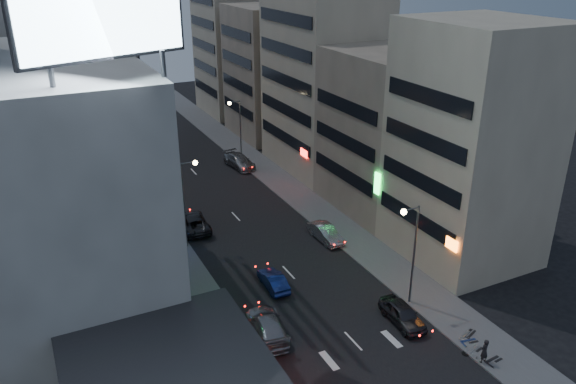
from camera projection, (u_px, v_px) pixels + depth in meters
ground at (387, 377)px, 35.24m from camera, size 180.00×180.00×0.00m
sidewalk_left at (147, 216)px, 56.65m from camera, size 4.00×120.00×0.12m
sidewalk_right at (289, 188)px, 63.18m from camera, size 4.00×120.00×0.12m
white_building at (45, 183)px, 41.22m from camera, size 14.00×24.00×18.00m
shophouse_near at (471, 145)px, 46.05m from camera, size 10.00×11.00×20.00m
shophouse_mid at (391, 131)px, 56.51m from camera, size 11.00×12.00×16.00m
shophouse_far at (323, 78)px, 65.83m from camera, size 10.00×14.00×22.00m
far_left_a at (39, 95)px, 62.02m from camera, size 11.00×10.00×20.00m
far_left_b at (30, 93)px, 73.50m from camera, size 12.00×10.00×15.00m
far_right_a at (274, 72)px, 79.17m from camera, size 11.00×12.00×18.00m
far_right_b at (239, 37)px, 89.72m from camera, size 12.00×12.00×24.00m
billboard at (102, 13)px, 29.60m from camera, size 9.52×3.75×6.20m
street_lamp_right_near at (411, 242)px, 40.47m from camera, size 1.60×0.44×8.02m
street_lamp_left at (187, 192)px, 48.83m from camera, size 1.60×0.44×8.02m
street_lamp_right_far at (237, 123)px, 68.46m from camera, size 1.60×0.44×8.02m
parked_car_right_near at (402, 314)px, 40.16m from camera, size 2.00×4.47×1.49m
parked_car_right_mid at (325, 233)px, 51.76m from camera, size 1.70×4.43×1.44m
parked_car_left at (193, 222)px, 53.70m from camera, size 2.89×5.69×1.54m
parked_car_right_far at (239, 161)px, 69.30m from camera, size 2.87×5.74×1.60m
road_car_blue at (273, 280)px, 44.42m from camera, size 1.55×4.00×1.30m
road_car_silver at (267, 326)px, 38.85m from camera, size 3.07×5.68×1.56m
person at (484, 351)px, 36.07m from camera, size 0.67×0.47×1.74m
scooter_black_a at (498, 348)px, 36.79m from camera, size 0.78×1.88×1.12m
scooter_silver_a at (477, 338)px, 37.77m from camera, size 1.07×1.95×1.13m
scooter_blue at (476, 331)px, 38.46m from camera, size 0.85×1.82×1.07m
scooter_black_b at (471, 322)px, 39.43m from camera, size 1.11×1.82×1.06m
scooter_silver_b at (469, 324)px, 39.21m from camera, size 1.24×1.99×1.15m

